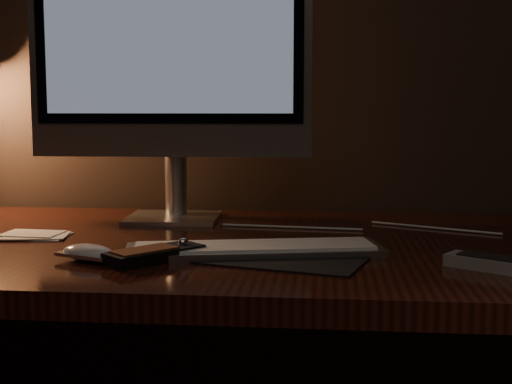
# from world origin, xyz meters

# --- Properties ---
(desk) EXTENTS (1.60, 0.75, 0.75)m
(desk) POSITION_xyz_m (0.00, 1.93, 0.62)
(desk) COLOR #37130C
(desk) RESTS_ON ground
(monitor) EXTENTS (0.59, 0.18, 0.61)m
(monitor) POSITION_xyz_m (-0.13, 2.07, 1.11)
(monitor) COLOR silver
(monitor) RESTS_ON desk
(keyboard) EXTENTS (0.44, 0.20, 0.02)m
(keyboard) POSITION_xyz_m (0.08, 1.75, 0.76)
(keyboard) COLOR silver
(keyboard) RESTS_ON desk
(mousepad) EXTENTS (0.30, 0.26, 0.00)m
(mousepad) POSITION_xyz_m (0.14, 1.72, 0.75)
(mousepad) COLOR black
(mousepad) RESTS_ON desk
(mouse) EXTENTS (0.11, 0.08, 0.02)m
(mouse) POSITION_xyz_m (-0.18, 1.67, 0.76)
(mouse) COLOR white
(mouse) RESTS_ON desk
(media_remote) EXTENTS (0.15, 0.16, 0.03)m
(media_remote) POSITION_xyz_m (-0.07, 1.68, 0.76)
(media_remote) COLOR black
(media_remote) RESTS_ON desk
(tv_remote) EXTENTS (0.18, 0.14, 0.02)m
(tv_remote) POSITION_xyz_m (0.46, 1.65, 0.76)
(tv_remote) COLOR gray
(tv_remote) RESTS_ON desk
(papers) EXTENTS (0.13, 0.09, 0.01)m
(papers) POSITION_xyz_m (-0.35, 1.86, 0.75)
(papers) COLOR white
(papers) RESTS_ON desk
(cable) EXTENTS (0.52, 0.18, 0.00)m
(cable) POSITION_xyz_m (0.27, 1.99, 0.75)
(cable) COLOR white
(cable) RESTS_ON desk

